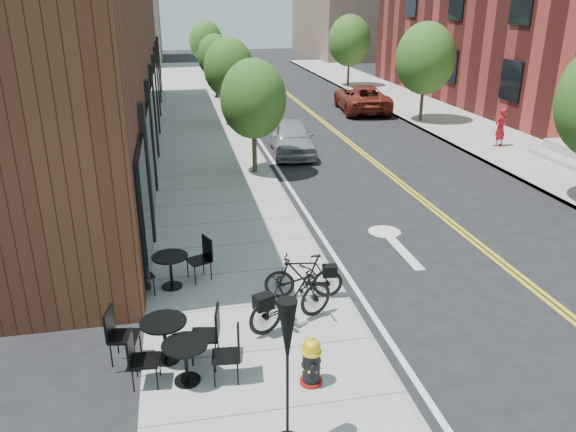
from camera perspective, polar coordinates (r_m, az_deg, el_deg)
ground at (r=11.53m, az=6.18°, el=-8.60°), size 120.00×120.00×0.00m
sidewalk_near at (r=20.34m, az=-7.70°, el=4.93°), size 4.00×70.00×0.12m
sidewalk_far at (r=24.20m, az=22.09°, el=6.19°), size 4.00×70.00×0.12m
building_near at (r=23.84m, az=-20.09°, el=14.71°), size 5.00×28.00×7.00m
bg_building_left at (r=57.70m, az=-17.27°, el=19.69°), size 8.00×14.00×10.00m
tree_near_a at (r=18.93m, az=-3.54°, el=11.77°), size 2.20×2.20×3.81m
tree_near_b at (r=26.79m, az=-6.05°, el=14.73°), size 2.30×2.30×3.98m
tree_near_c at (r=34.74m, az=-7.42°, el=15.84°), size 2.10×2.10×3.67m
tree_near_d at (r=42.68m, az=-8.32°, el=17.14°), size 2.40×2.40×4.11m
tree_far_b at (r=28.21m, az=13.79°, el=15.28°), size 2.80×2.80×4.62m
tree_far_c at (r=39.39m, az=6.27°, el=17.29°), size 2.80×2.80×4.62m
fire_hydrant at (r=8.91m, az=2.38°, el=-14.57°), size 0.45×0.45×0.82m
bicycle_left at (r=11.14m, az=1.60°, el=-6.16°), size 1.61×0.65×0.94m
bicycle_right at (r=10.22m, az=0.36°, el=-8.38°), size 1.86×1.19×1.09m
bistro_set_a at (r=9.03m, az=-10.36°, el=-13.90°), size 1.68×0.78×0.89m
bistro_set_b at (r=9.56m, az=-12.44°, el=-11.68°), size 1.80×0.88×0.95m
bistro_set_c at (r=11.78m, az=-11.84°, el=-5.06°), size 1.74×1.04×0.92m
patio_umbrella at (r=7.19m, az=-0.06°, el=-12.85°), size 0.35×0.35×2.18m
parked_car_a at (r=22.03m, az=0.38°, el=8.00°), size 1.89×3.99×1.32m
parked_car_b at (r=32.83m, az=-4.29°, el=12.61°), size 2.08×4.98×1.60m
parked_car_c at (r=40.01m, az=-4.93°, el=14.18°), size 2.97×5.92×1.65m
parked_car_far at (r=30.94m, az=7.49°, el=11.79°), size 2.88×5.33×1.42m
pedestrian at (r=24.29m, az=20.76°, el=8.44°), size 0.66×0.56×1.53m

